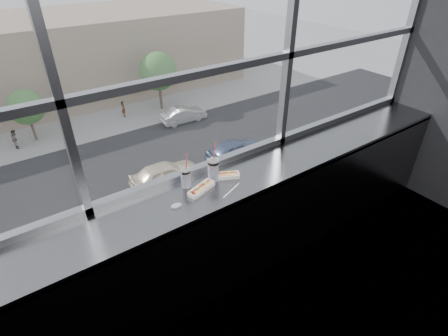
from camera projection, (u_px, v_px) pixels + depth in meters
wall_back_lower at (201, 218)px, 3.48m from camera, size 6.00×0.00×6.00m
window_glass at (191, 33)px, 2.55m from camera, size 6.00×0.00×6.00m
window_mullions at (193, 34)px, 2.54m from camera, size 6.00×0.08×2.40m
counter at (216, 189)px, 3.01m from camera, size 6.00×0.55×0.06m
counter_fascia at (233, 250)px, 3.11m from camera, size 6.00×0.04×1.04m
hotdog_tray_left at (201, 188)px, 2.92m from camera, size 0.28×0.16×0.07m
hotdog_tray_right at (225, 175)px, 3.09m from camera, size 0.27×0.19×0.06m
soda_cup_left at (186, 177)px, 2.94m from camera, size 0.09×0.09×0.32m
soda_cup_right at (213, 169)px, 3.02m from camera, size 0.10×0.10×0.38m
loose_straw at (231, 190)px, 2.93m from camera, size 0.23×0.10×0.01m
wrapper at (176, 205)px, 2.75m from camera, size 0.09×0.07×0.02m
plaza_ground at (2, 89)px, 39.66m from camera, size 120.00×120.00×0.00m
street_asphalt at (50, 189)px, 23.46m from camera, size 80.00×10.00×0.06m
far_sidewalk at (27, 142)px, 28.98m from camera, size 80.00×6.00×0.04m
car_near_e at (235, 146)px, 26.21m from camera, size 2.66×6.24×2.07m
car_far_c at (183, 112)px, 31.82m from camera, size 2.50×5.66×1.86m
car_near_d at (165, 170)px, 23.35m from camera, size 2.86×6.54×2.16m
pedestrian_d at (123, 107)px, 32.83m from camera, size 0.61×0.82×1.84m
pedestrian_b at (15, 137)px, 27.77m from camera, size 0.61×0.81×1.82m
tree_center at (26, 107)px, 27.73m from camera, size 2.81×2.81×4.39m
tree_right at (158, 71)px, 32.95m from camera, size 3.58×3.58×5.59m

